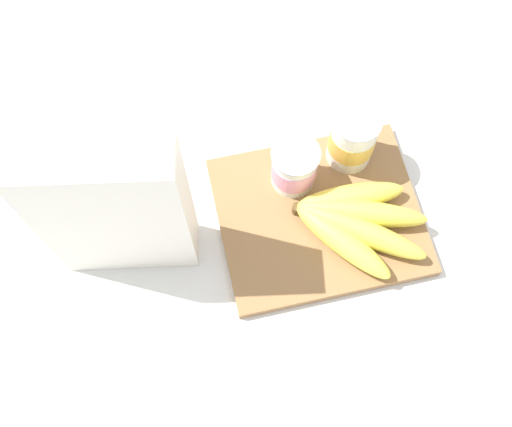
{
  "coord_description": "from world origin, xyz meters",
  "views": [
    {
      "loc": [
        -0.16,
        -0.3,
        0.82
      ],
      "look_at": [
        -0.09,
        0.0,
        0.07
      ],
      "focal_mm": 42.89,
      "sensor_mm": 36.0,
      "label": 1
    }
  ],
  "objects_px": {
    "cutting_board": "(319,216)",
    "yogurt_cup_back": "(352,139)",
    "banana_bunch": "(355,221)",
    "cereal_box": "(115,210)",
    "yogurt_cup_front": "(294,167)"
  },
  "relations": [
    {
      "from": "cutting_board",
      "to": "yogurt_cup_back",
      "type": "xyz_separation_m",
      "value": [
        0.06,
        0.08,
        0.06
      ]
    },
    {
      "from": "cutting_board",
      "to": "yogurt_cup_back",
      "type": "relative_size",
      "value": 2.88
    },
    {
      "from": "cutting_board",
      "to": "banana_bunch",
      "type": "xyz_separation_m",
      "value": [
        0.04,
        -0.03,
        0.03
      ]
    },
    {
      "from": "yogurt_cup_back",
      "to": "banana_bunch",
      "type": "xyz_separation_m",
      "value": [
        -0.02,
        -0.11,
        -0.03
      ]
    },
    {
      "from": "yogurt_cup_back",
      "to": "banana_bunch",
      "type": "distance_m",
      "value": 0.12
    },
    {
      "from": "cereal_box",
      "to": "banana_bunch",
      "type": "bearing_deg",
      "value": -177.35
    },
    {
      "from": "cereal_box",
      "to": "yogurt_cup_front",
      "type": "bearing_deg",
      "value": -158.37
    },
    {
      "from": "cereal_box",
      "to": "yogurt_cup_back",
      "type": "distance_m",
      "value": 0.34
    },
    {
      "from": "cereal_box",
      "to": "banana_bunch",
      "type": "height_order",
      "value": "cereal_box"
    },
    {
      "from": "cutting_board",
      "to": "yogurt_cup_front",
      "type": "bearing_deg",
      "value": 111.37
    },
    {
      "from": "cereal_box",
      "to": "cutting_board",
      "type": "bearing_deg",
      "value": -172.62
    },
    {
      "from": "yogurt_cup_front",
      "to": "yogurt_cup_back",
      "type": "relative_size",
      "value": 0.81
    },
    {
      "from": "cutting_board",
      "to": "cereal_box",
      "type": "xyz_separation_m",
      "value": [
        -0.26,
        0.01,
        0.13
      ]
    },
    {
      "from": "cutting_board",
      "to": "cereal_box",
      "type": "distance_m",
      "value": 0.29
    },
    {
      "from": "cereal_box",
      "to": "yogurt_cup_front",
      "type": "height_order",
      "value": "cereal_box"
    }
  ]
}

